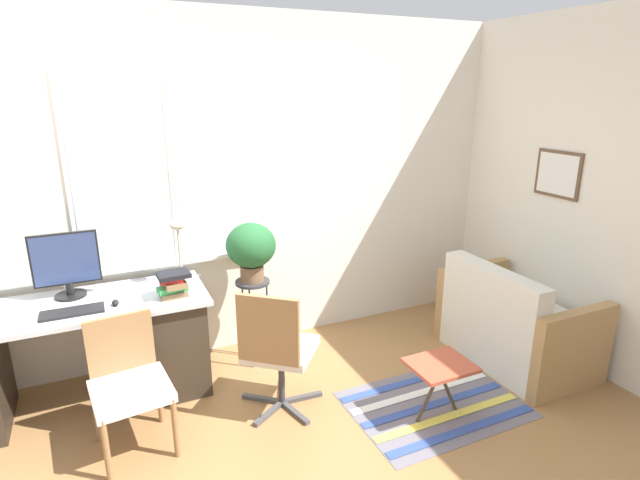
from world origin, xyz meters
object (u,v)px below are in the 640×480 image
couch_loveseat (512,326)px  plant_stand (253,291)px  monitor (66,265)px  mouse (115,303)px  desk_chair_wooden (129,381)px  office_chair_swivel (277,349)px  desk_lamp (179,241)px  folding_stool (440,368)px  book_stack (173,284)px  keyboard (72,312)px  potted_plant (251,248)px

couch_loveseat → plant_stand: 2.10m
monitor → mouse: (0.27, -0.29, -0.21)m
mouse → desk_chair_wooden: bearing=-88.5°
mouse → office_chair_swivel: 1.11m
desk_lamp → couch_loveseat: size_ratio=0.42×
desk_chair_wooden → couch_loveseat: (2.88, -0.21, -0.15)m
mouse → plant_stand: size_ratio=0.11×
folding_stool → book_stack: bearing=146.3°
mouse → keyboard: bearing=-176.8°
office_chair_swivel → desk_lamp: bearing=-17.9°
couch_loveseat → potted_plant: potted_plant is taller
desk_chair_wooden → desk_lamp: bearing=49.3°
desk_lamp → book_stack: (-0.09, -0.22, -0.23)m
mouse → couch_loveseat: couch_loveseat is taller
keyboard → desk_lamp: size_ratio=0.79×
monitor → desk_lamp: bearing=-6.4°
book_stack → desk_chair_wooden: (-0.37, -0.44, -0.41)m
desk_lamp → office_chair_swivel: 1.06m
office_chair_swivel → couch_loveseat: bearing=-144.5°
book_stack → couch_loveseat: (2.51, -0.65, -0.55)m
keyboard → potted_plant: size_ratio=0.82×
keyboard → couch_loveseat: size_ratio=0.33×
mouse → plant_stand: bearing=10.3°
folding_stool → monitor: bearing=148.7°
keyboard → desk_lamp: desk_lamp is taller
keyboard → couch_loveseat: 3.25m
mouse → monitor: bearing=133.2°
mouse → potted_plant: bearing=10.3°
plant_stand → mouse: bearing=-169.7°
mouse → potted_plant: potted_plant is taller
mouse → desk_lamp: (0.47, 0.21, 0.31)m
book_stack → folding_stool: 1.88m
potted_plant → desk_lamp: bearing=177.2°
monitor → couch_loveseat: monitor is taller
office_chair_swivel → plant_stand: 0.72m
keyboard → office_chair_swivel: bearing=-23.2°
potted_plant → mouse: bearing=-169.7°
keyboard → mouse: 0.26m
monitor → couch_loveseat: bearing=-16.9°
mouse → desk_chair_wooden: size_ratio=0.09×
office_chair_swivel → couch_loveseat: (1.95, -0.14, -0.18)m
keyboard → office_chair_swivel: size_ratio=0.42×
plant_stand → desk_lamp: bearing=177.2°
mouse → folding_stool: size_ratio=0.19×
office_chair_swivel → folding_stool: size_ratio=2.26×
potted_plant → folding_stool: 1.62m
desk_lamp → desk_chair_wooden: size_ratio=0.60×
potted_plant → plant_stand: bearing=-90.0°
couch_loveseat → mouse: bearing=77.0°
monitor → desk_lamp: size_ratio=0.94×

